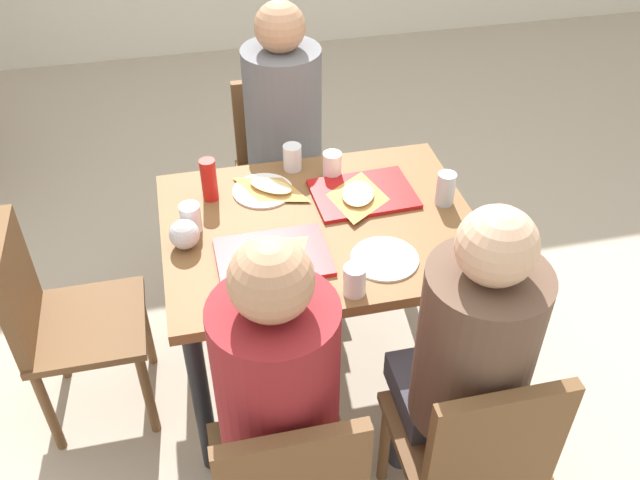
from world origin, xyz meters
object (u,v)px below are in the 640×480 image
at_px(plastic_cup_c, 191,218).
at_px(pizza_slice_a, 270,257).
at_px(person_far_side, 285,127).
at_px(person_in_brown_jacket, 467,353).
at_px(plastic_cup_a, 292,157).
at_px(person_in_red, 276,387).
at_px(paper_plate_near_edge, 385,259).
at_px(tray_red_near, 273,257).
at_px(plastic_cup_b, 355,280).
at_px(chair_left_end, 58,316).
at_px(pizza_slice_b, 358,195).
at_px(pizza_slice_c, 271,187).
at_px(chair_far_side, 281,159).
at_px(foil_bundle, 184,234).
at_px(tray_red_far, 363,194).
at_px(soda_can, 446,189).
at_px(main_table, 320,246).
at_px(plastic_cup_d, 332,165).
at_px(paper_plate_center, 263,191).
at_px(chair_near_right, 474,447).
at_px(condiment_bottle, 209,180).

bearing_deg(plastic_cup_c, pizza_slice_a, -44.57).
xyz_separation_m(person_far_side, plastic_cup_c, (-0.43, -0.60, 0.05)).
xyz_separation_m(person_in_brown_jacket, plastic_cup_a, (-0.30, 1.02, 0.05)).
xyz_separation_m(person_in_red, paper_plate_near_edge, (0.43, 0.43, -0.00)).
height_order(person_in_red, paper_plate_near_edge, person_in_red).
xyz_separation_m(person_in_brown_jacket, plastic_cup_c, (-0.70, 0.72, 0.05)).
relative_size(tray_red_near, pizza_slice_a, 1.23).
relative_size(plastic_cup_a, plastic_cup_b, 1.00).
bearing_deg(pizza_slice_a, chair_left_end, 167.25).
distance_m(pizza_slice_b, plastic_cup_b, 0.48).
distance_m(pizza_slice_b, pizza_slice_c, 0.32).
distance_m(person_in_brown_jacket, pizza_slice_b, 0.77).
bearing_deg(chair_left_end, person_in_brown_jacket, -29.09).
height_order(chair_far_side, foil_bundle, chair_far_side).
xyz_separation_m(tray_red_near, tray_red_far, (0.38, 0.27, 0.00)).
xyz_separation_m(tray_red_far, soda_can, (0.27, -0.10, 0.05)).
height_order(main_table, person_in_brown_jacket, person_in_brown_jacket).
relative_size(chair_far_side, soda_can, 6.89).
height_order(plastic_cup_a, soda_can, soda_can).
bearing_deg(paper_plate_near_edge, pizza_slice_c, 122.74).
bearing_deg(person_in_brown_jacket, tray_red_far, 95.84).
bearing_deg(tray_red_far, person_in_red, -120.11).
height_order(plastic_cup_c, plastic_cup_d, same).
relative_size(chair_far_side, pizza_slice_b, 3.09).
relative_size(paper_plate_center, plastic_cup_d, 2.20).
xyz_separation_m(chair_near_right, paper_plate_center, (-0.43, 1.03, 0.25)).
height_order(paper_plate_center, plastic_cup_c, plastic_cup_c).
bearing_deg(foil_bundle, chair_left_end, 177.43).
bearing_deg(tray_red_far, chair_far_side, 105.53).
distance_m(tray_red_far, foil_bundle, 0.66).
distance_m(tray_red_near, pizza_slice_c, 0.38).
relative_size(chair_left_end, paper_plate_near_edge, 3.82).
xyz_separation_m(main_table, pizza_slice_c, (-0.13, 0.23, 0.12)).
xyz_separation_m(chair_left_end, condiment_bottle, (0.57, 0.23, 0.32)).
relative_size(main_table, plastic_cup_b, 10.74).
distance_m(pizza_slice_b, plastic_cup_c, 0.59).
bearing_deg(plastic_cup_d, person_in_red, -111.94).
distance_m(chair_near_right, plastic_cup_a, 1.23).
xyz_separation_m(chair_far_side, foil_bundle, (-0.46, -0.82, 0.29)).
bearing_deg(pizza_slice_a, plastic_cup_d, 54.68).
distance_m(chair_far_side, person_far_side, 0.28).
bearing_deg(main_table, chair_far_side, 90.00).
height_order(chair_near_right, paper_plate_center, chair_near_right).
bearing_deg(plastic_cup_c, foil_bundle, -107.82).
height_order(paper_plate_near_edge, plastic_cup_d, plastic_cup_d).
xyz_separation_m(main_table, pizza_slice_b, (0.16, 0.10, 0.12)).
distance_m(chair_near_right, foil_bundle, 1.11).
relative_size(plastic_cup_a, plastic_cup_d, 1.00).
height_order(chair_left_end, person_in_red, person_in_red).
distance_m(main_table, chair_left_end, 0.93).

